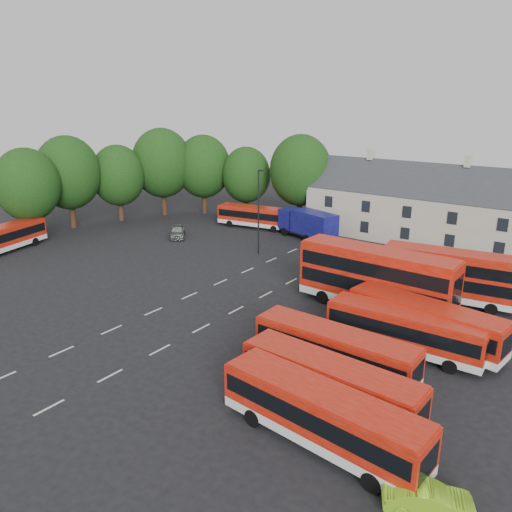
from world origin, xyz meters
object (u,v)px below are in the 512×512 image
(lamppost, at_px, (259,210))
(lime_car, at_px, (428,499))
(bus_west, at_px, (2,237))
(box_truck, at_px, (308,223))
(bus_row_a, at_px, (321,412))
(silver_car, at_px, (177,231))
(bus_dd_south, at_px, (376,276))

(lamppost, bearing_deg, lime_car, -42.67)
(bus_west, relative_size, box_truck, 1.27)
(bus_row_a, xyz_separation_m, lime_car, (5.47, -0.98, -1.18))
(silver_car, bearing_deg, bus_row_a, -78.10)
(bus_dd_south, distance_m, lime_car, 20.13)
(lamppost, bearing_deg, bus_west, -144.01)
(lamppost, bearing_deg, silver_car, -177.53)
(box_truck, relative_size, lime_car, 2.26)
(bus_dd_south, distance_m, bus_west, 39.22)
(lamppost, bearing_deg, bus_dd_south, -22.42)
(box_truck, bearing_deg, lime_car, -36.13)
(box_truck, distance_m, lamppost, 8.53)
(box_truck, height_order, lime_car, box_truck)
(bus_dd_south, bearing_deg, silver_car, 168.64)
(bus_row_a, xyz_separation_m, silver_car, (-32.13, 22.48, -1.05))
(lime_car, bearing_deg, bus_west, 53.88)
(bus_west, xyz_separation_m, lime_car, (48.03, -7.96, -1.13))
(bus_row_a, distance_m, bus_west, 43.13)
(box_truck, bearing_deg, lamppost, -83.36)
(bus_row_a, distance_m, lamppost, 30.96)
(bus_dd_south, bearing_deg, bus_row_a, -73.52)
(lime_car, bearing_deg, lamppost, 20.62)
(box_truck, xyz_separation_m, lamppost, (-1.33, -7.93, 2.84))
(lime_car, relative_size, lamppost, 0.40)
(bus_row_a, distance_m, silver_car, 39.23)
(bus_row_a, relative_size, silver_car, 2.52)
(lime_car, bearing_deg, bus_row_a, 53.16)
(bus_west, distance_m, lime_car, 48.70)
(box_truck, xyz_separation_m, lime_car, (24.67, -31.89, -1.32))
(box_truck, bearing_deg, bus_row_a, -42.02)
(bus_row_a, distance_m, lime_car, 5.68)
(bus_west, bearing_deg, bus_row_a, -114.12)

